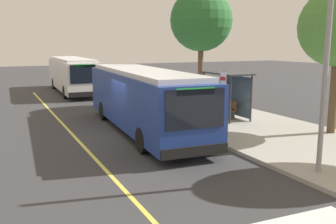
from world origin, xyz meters
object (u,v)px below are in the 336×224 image
Objects in this scene: transit_bus_main at (143,98)px; waiting_bench at (225,108)px; transit_bus_second at (72,74)px; pedestrian_commuter at (192,98)px; route_sign_post at (223,94)px.

waiting_bench is (-0.61, 5.09, -0.98)m from transit_bus_main.
transit_bus_second is 6.85× the size of pedestrian_commuter.
transit_bus_second is at bearing -171.82° from route_sign_post.
transit_bus_second is at bearing -161.63° from waiting_bench.
waiting_bench is 1.99m from pedestrian_commuter.
pedestrian_commuter reaches higher than waiting_bench.
transit_bus_second reaches higher than waiting_bench.
transit_bus_main is at bearing -83.18° from waiting_bench.
transit_bus_main is 4.31m from pedestrian_commuter.
waiting_bench is 0.95× the size of pedestrian_commuter.
transit_bus_main is 3.87m from route_sign_post.
pedestrian_commuter is (-2.01, 3.77, -0.50)m from transit_bus_main.
route_sign_post is at bearing 43.30° from transit_bus_main.
transit_bus_main is at bearing -61.90° from pedestrian_commuter.
pedestrian_commuter is at bearing 166.85° from route_sign_post.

